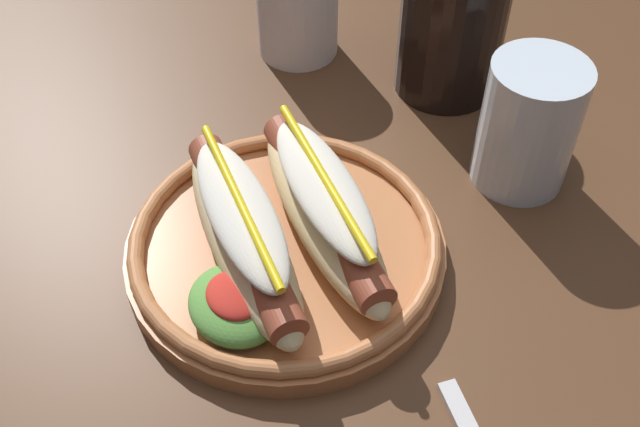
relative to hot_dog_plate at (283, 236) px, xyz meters
The scene contains 5 objects.
dining_table 0.19m from the hot_dog_plate, 78.80° to the left, with size 1.39×0.82×0.74m.
hot_dog_plate is the anchor object (origin of this frame).
soda_cup 0.25m from the hot_dog_plate, 112.32° to the left, with size 0.09×0.09×0.12m, color black.
water_cup 0.21m from the hot_dog_plate, 83.04° to the left, with size 0.07×0.07×0.11m, color silver.
extra_cup 0.26m from the hot_dog_plate, 145.04° to the left, with size 0.08×0.08×0.11m, color white.
Camera 1 is at (0.28, -0.32, 1.17)m, focal length 42.39 mm.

